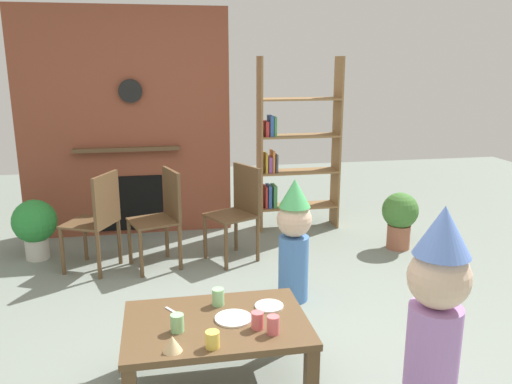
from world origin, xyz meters
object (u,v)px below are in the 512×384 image
at_px(paper_cup_near_left, 177,323).
at_px(dining_chair_right, 239,207).
at_px(dining_chair_left, 98,216).
at_px(potted_plant_tall, 400,216).
at_px(paper_cup_far_left, 257,320).
at_px(dining_chair_middle, 163,212).
at_px(potted_plant_short, 35,225).
at_px(coffee_table, 216,331).
at_px(paper_plate_rear, 233,318).
at_px(paper_cup_near_right, 212,340).
at_px(paper_cup_far_right, 218,297).
at_px(child_in_pink, 294,237).
at_px(paper_cup_center, 273,325).
at_px(birthday_cake_slice, 172,343).
at_px(bookshelf, 292,153).
at_px(child_with_cone_hat, 436,308).
at_px(paper_plate_front, 269,306).

bearing_deg(paper_cup_near_left, dining_chair_right, 72.26).
bearing_deg(dining_chair_left, potted_plant_tall, -154.01).
distance_m(paper_cup_far_left, dining_chair_middle, 2.14).
xyz_separation_m(dining_chair_right, potted_plant_short, (-1.91, 0.33, -0.17)).
bearing_deg(coffee_table, paper_cup_far_left, -29.93).
bearing_deg(paper_plate_rear, dining_chair_right, 80.15).
height_order(paper_cup_near_right, paper_plate_rear, paper_cup_near_right).
height_order(paper_cup_far_right, child_in_pink, child_in_pink).
relative_size(paper_plate_rear, potted_plant_short, 0.37).
relative_size(paper_cup_center, potted_plant_short, 0.18).
distance_m(paper_cup_near_left, dining_chair_middle, 2.04).
bearing_deg(dining_chair_middle, paper_cup_far_right, 81.60).
relative_size(paper_plate_rear, birthday_cake_slice, 2.13).
bearing_deg(coffee_table, dining_chair_middle, 97.63).
bearing_deg(paper_plate_rear, paper_cup_near_right, -118.30).
relative_size(bookshelf, dining_chair_right, 2.11).
bearing_deg(child_with_cone_hat, paper_cup_far_left, 2.26).
height_order(potted_plant_tall, potted_plant_short, potted_plant_short).
height_order(paper_cup_near_left, paper_cup_center, paper_cup_center).
bearing_deg(paper_cup_near_left, paper_plate_rear, 13.46).
relative_size(bookshelf, birthday_cake_slice, 19.00).
relative_size(coffee_table, potted_plant_tall, 1.79).
height_order(paper_cup_center, paper_plate_rear, paper_cup_center).
relative_size(paper_plate_front, potted_plant_short, 0.30).
distance_m(paper_cup_center, paper_cup_far_right, 0.47).
distance_m(paper_cup_far_right, dining_chair_middle, 1.79).
height_order(paper_plate_front, birthday_cake_slice, birthday_cake_slice).
height_order(paper_cup_near_right, dining_chair_right, dining_chair_right).
distance_m(paper_cup_near_right, dining_chair_middle, 2.25).
distance_m(paper_cup_center, paper_plate_front, 0.32).
height_order(paper_cup_far_right, dining_chair_left, dining_chair_left).
height_order(paper_plate_rear, child_in_pink, child_in_pink).
bearing_deg(child_with_cone_hat, bookshelf, -69.95).
distance_m(paper_cup_center, paper_cup_far_left, 0.10).
bearing_deg(paper_cup_near_left, potted_plant_short, 117.13).
bearing_deg(child_with_cone_hat, dining_chair_middle, -39.03).
distance_m(paper_plate_front, paper_plate_rear, 0.26).
distance_m(coffee_table, dining_chair_right, 2.07).
height_order(paper_plate_rear, birthday_cake_slice, birthday_cake_slice).
distance_m(birthday_cake_slice, child_in_pink, 1.64).
distance_m(paper_cup_near_right, potted_plant_tall, 3.10).
distance_m(paper_cup_near_left, paper_plate_rear, 0.33).
bearing_deg(paper_plate_rear, birthday_cake_slice, -142.29).
relative_size(coffee_table, paper_cup_far_right, 9.95).
bearing_deg(dining_chair_right, potted_plant_tall, 152.21).
xyz_separation_m(paper_cup_near_right, potted_plant_short, (-1.41, 2.63, -0.13)).
bearing_deg(paper_cup_far_right, potted_plant_short, 124.82).
bearing_deg(dining_chair_right, paper_cup_far_left, 57.42).
height_order(bookshelf, paper_plate_rear, bookshelf).
height_order(paper_plate_front, dining_chair_middle, dining_chair_middle).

